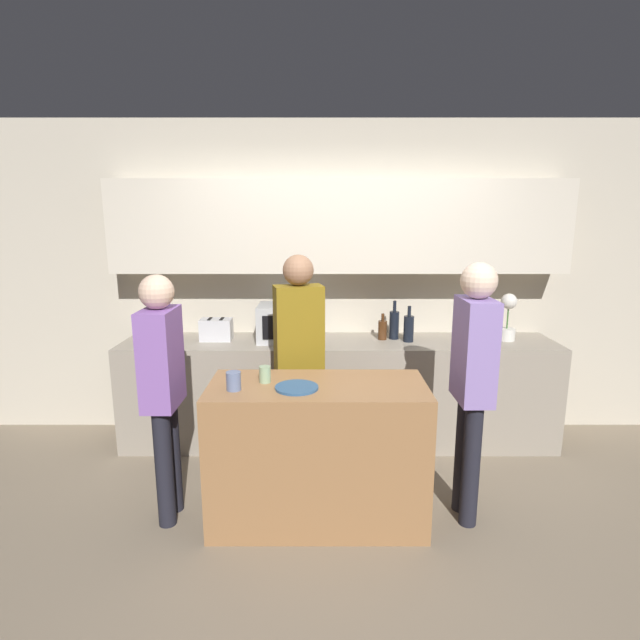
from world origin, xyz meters
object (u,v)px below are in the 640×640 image
cup_1 (236,381)px  person_center (165,379)px  plate_on_island (299,387)px  cup_0 (267,374)px  bottle_1 (396,324)px  bottle_2 (411,328)px  potted_plant (510,317)px  person_right (475,372)px  person_left (301,348)px  microwave (292,323)px  toaster (219,329)px  bottle_0 (385,330)px

cup_1 → person_center: size_ratio=0.07×
plate_on_island → cup_0: size_ratio=2.54×
bottle_1 → bottle_2: 0.14m
potted_plant → person_right: 1.32m
person_left → person_right: (1.09, -0.55, -0.00)m
microwave → cup_1: size_ratio=4.67×
cup_0 → toaster: bearing=115.2°
cup_0 → person_left: bearing=70.0°
person_left → person_center: 0.98m
microwave → toaster: (-0.61, 0.00, -0.06)m
toaster → cup_1: (0.36, -1.26, -0.02)m
bottle_1 → person_right: 1.24m
bottle_0 → person_right: size_ratio=0.13×
bottle_2 → person_left: bearing=-148.0°
potted_plant → person_left: person_left is taller
bottle_1 → cup_1: bottle_1 is taller
toaster → cup_1: size_ratio=2.34×
cup_1 → person_right: person_right is taller
microwave → person_center: 1.36m
bottle_1 → cup_0: (-0.97, -1.16, -0.06)m
bottle_1 → person_left: bearing=-140.3°
microwave → cup_0: 1.13m
bottle_1 → plate_on_island: 1.50m
plate_on_island → cup_1: bearing=-176.8°
potted_plant → bottle_0: bearing=178.9°
bottle_0 → bottle_1: size_ratio=0.68×
bottle_1 → person_center: 1.99m
person_right → microwave: bearing=45.4°
bottle_1 → person_right: (0.31, -1.20, -0.03)m
potted_plant → bottle_0: potted_plant is taller
person_center → toaster: bearing=175.6°
microwave → plate_on_island: bearing=-84.7°
bottle_0 → person_right: person_right is taller
person_center → microwave: bearing=148.7°
bottle_1 → cup_0: bottle_1 is taller
plate_on_island → person_left: 0.64m
bottle_1 → plate_on_island: bottle_1 is taller
potted_plant → person_right: bearing=-118.6°
bottle_2 → cup_1: bearing=-135.8°
microwave → cup_0: (-0.09, -1.12, -0.08)m
cup_0 → cup_1: 0.22m
bottle_1 → person_right: person_right is taller
person_left → potted_plant: bearing=-174.4°
bottle_2 → cup_0: bottle_2 is taller
toaster → plate_on_island: (0.73, -1.24, -0.07)m
person_left → toaster: bearing=-53.8°
toaster → cup_0: size_ratio=2.54×
potted_plant → bottle_2: 0.84m
microwave → bottle_1: (0.88, 0.04, -0.02)m
plate_on_island → microwave: bearing=95.3°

